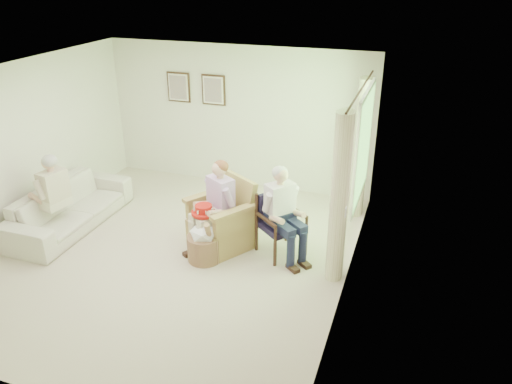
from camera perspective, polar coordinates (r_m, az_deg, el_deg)
floor at (r=7.46m, az=-9.46°, el=-7.00°), size 5.50×5.50×0.00m
back_wall at (r=9.23m, az=-2.09°, el=8.51°), size 5.00×0.04×2.60m
front_wall at (r=4.94m, az=-25.56°, el=-9.63°), size 5.00×0.04×2.60m
left_wall at (r=8.33m, az=-25.58°, el=4.19°), size 0.04×5.50×2.60m
right_wall at (r=6.14m, az=10.79°, el=-0.65°), size 0.04×5.50×2.60m
ceiling at (r=6.49m, az=-11.09°, el=12.89°), size 5.00×5.50×0.02m
window at (r=7.14m, az=12.19°, el=5.40°), size 0.13×2.50×1.63m
curtain_left at (r=6.42m, az=9.49°, el=-0.85°), size 0.34×0.34×2.30m
curtain_right at (r=8.22m, az=11.90°, el=4.79°), size 0.34×0.34×2.30m
framed_print_left at (r=9.53m, az=-8.84°, el=11.76°), size 0.45×0.05×0.55m
framed_print_right at (r=9.24m, az=-4.89°, el=11.54°), size 0.45×0.05×0.55m
wicker_armchair at (r=7.45m, az=-3.94°, el=-3.81°), size 0.81×0.81×1.04m
wood_armchair at (r=7.23m, az=3.08°, el=-3.29°), size 0.58×0.54×0.89m
sofa at (r=8.50m, az=-20.53°, el=-1.62°), size 2.27×0.89×0.66m
person_wicker at (r=7.13m, az=-4.47°, el=-1.07°), size 0.40×0.63×1.35m
person_dark at (r=6.98m, az=2.80°, el=-1.82°), size 0.40×0.62×1.32m
person_sofa at (r=8.10m, az=-22.43°, el=0.04°), size 0.42×0.62×1.31m
red_hat at (r=7.09m, az=-6.00°, el=-2.12°), size 0.35×0.35×0.14m
hatbox at (r=7.14m, az=-5.93°, el=-5.75°), size 0.55×0.55×0.72m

